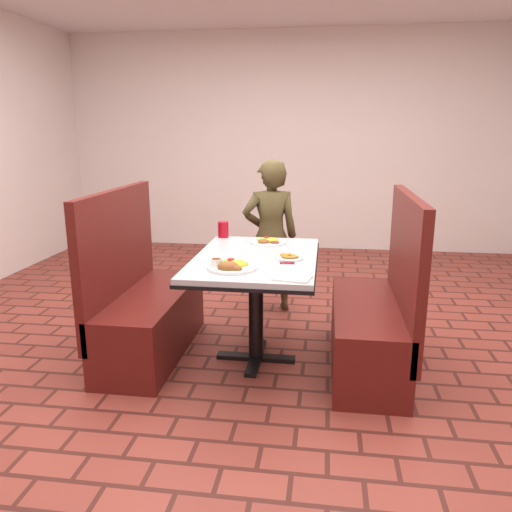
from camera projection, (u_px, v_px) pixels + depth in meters
name	position (u px, v px, depth m)	size (l,w,h in m)	color
room	(256.00, 71.00, 3.03)	(7.00, 7.04, 2.82)	brown
dining_table	(256.00, 270.00, 3.34)	(0.81, 1.21, 0.75)	silver
booth_bench_left	(145.00, 310.00, 3.53)	(0.47, 1.20, 1.17)	maroon
booth_bench_right	(375.00, 321.00, 3.31)	(0.47, 1.20, 1.17)	maroon
diner_person	(270.00, 237.00, 4.33)	(0.48, 0.32, 1.33)	brown
near_dinner_plate	(231.00, 264.00, 3.00)	(0.30, 0.30, 0.09)	white
far_dinner_plate	(268.00, 240.00, 3.68)	(0.25, 0.25, 0.06)	white
plantain_plate	(289.00, 257.00, 3.24)	(0.19, 0.19, 0.03)	white
maroon_napkin	(287.00, 262.00, 3.16)	(0.09, 0.09, 0.00)	maroon
spoon_utensil	(280.00, 261.00, 3.16)	(0.01, 0.12, 0.00)	silver
red_tumbler	(223.00, 229.00, 3.88)	(0.08, 0.08, 0.12)	#B00B1A
paper_napkin	(292.00, 278.00, 2.81)	(0.20, 0.15, 0.01)	white
knife_utensil	(244.00, 268.00, 3.00)	(0.01, 0.16, 0.00)	#BDBCC1
fork_utensil	(240.00, 268.00, 2.99)	(0.01, 0.14, 0.00)	silver
lettuce_shreds	(263.00, 254.00, 3.37)	(0.28, 0.32, 0.00)	#8EC74F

